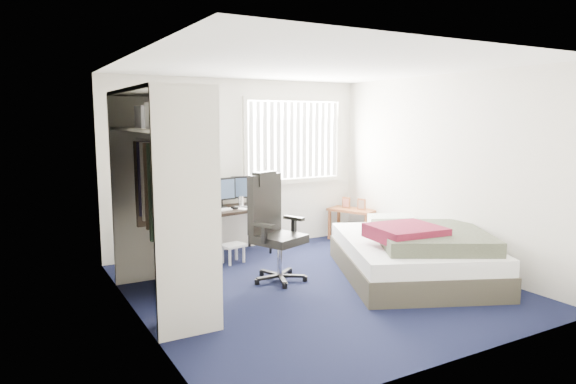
{
  "coord_description": "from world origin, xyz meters",
  "views": [
    {
      "loc": [
        -3.1,
        -4.83,
        1.92
      ],
      "look_at": [
        -0.14,
        0.4,
        1.07
      ],
      "focal_mm": 32.0,
      "sensor_mm": 36.0,
      "label": 1
    }
  ],
  "objects_px": {
    "nightstand": "(352,213)",
    "bed": "(413,253)",
    "office_chair": "(274,239)",
    "desk": "(222,206)"
  },
  "relations": [
    {
      "from": "nightstand",
      "to": "bed",
      "type": "distance_m",
      "value": 2.0
    },
    {
      "from": "office_chair",
      "to": "bed",
      "type": "bearing_deg",
      "value": -26.34
    },
    {
      "from": "desk",
      "to": "bed",
      "type": "bearing_deg",
      "value": -50.33
    },
    {
      "from": "office_chair",
      "to": "bed",
      "type": "height_order",
      "value": "office_chair"
    },
    {
      "from": "desk",
      "to": "nightstand",
      "type": "distance_m",
      "value": 2.2
    },
    {
      "from": "desk",
      "to": "nightstand",
      "type": "xyz_separation_m",
      "value": [
        2.18,
        -0.1,
        -0.28
      ]
    },
    {
      "from": "bed",
      "to": "office_chair",
      "type": "bearing_deg",
      "value": 153.66
    },
    {
      "from": "office_chair",
      "to": "desk",
      "type": "bearing_deg",
      "value": 96.87
    },
    {
      "from": "office_chair",
      "to": "bed",
      "type": "relative_size",
      "value": 0.49
    },
    {
      "from": "desk",
      "to": "office_chair",
      "type": "distance_m",
      "value": 1.3
    }
  ]
}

